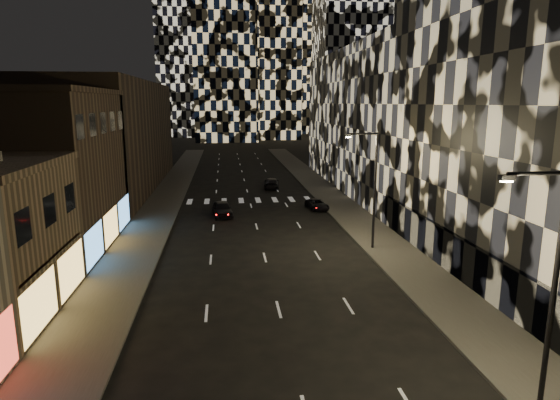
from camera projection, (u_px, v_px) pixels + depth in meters
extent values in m
cube|color=#47443F|center=(163.00, 202.00, 54.14)|extent=(4.00, 120.00, 0.15)
cube|color=#47443F|center=(332.00, 198.00, 56.44)|extent=(4.00, 120.00, 0.15)
cube|color=#4C4C47|center=(182.00, 201.00, 54.38)|extent=(0.20, 120.00, 0.15)
cube|color=#4C4C47|center=(315.00, 198.00, 56.20)|extent=(0.20, 120.00, 0.15)
cube|color=#4A3929|center=(40.00, 173.00, 36.08)|extent=(10.00, 15.00, 12.00)
cube|color=#4A3929|center=(116.00, 136.00, 61.64)|extent=(10.00, 40.00, 14.00)
cube|color=#383838|center=(451.00, 251.00, 31.63)|extent=(0.60, 25.00, 3.00)
cube|color=#232326|center=(395.00, 120.00, 62.57)|extent=(16.00, 40.00, 18.00)
cylinder|color=black|center=(553.00, 296.00, 16.46)|extent=(0.20, 0.20, 9.00)
cylinder|color=black|center=(538.00, 173.00, 15.43)|extent=(2.20, 0.14, 0.14)
cube|color=black|center=(507.00, 178.00, 15.33)|extent=(0.50, 0.25, 0.18)
cube|color=#FFEAB2|center=(507.00, 181.00, 15.36)|extent=(0.35, 0.18, 0.06)
cylinder|color=black|center=(375.00, 191.00, 35.90)|extent=(0.20, 0.20, 9.00)
cylinder|color=black|center=(363.00, 134.00, 34.87)|extent=(2.20, 0.14, 0.14)
cube|color=black|center=(348.00, 136.00, 34.77)|extent=(0.50, 0.25, 0.18)
cube|color=#FFEAB2|center=(348.00, 137.00, 34.80)|extent=(0.35, 0.18, 0.06)
imported|color=black|center=(222.00, 209.00, 47.42)|extent=(2.35, 4.67, 1.53)
imported|color=black|center=(272.00, 183.00, 63.05)|extent=(2.43, 4.90, 1.37)
imported|color=black|center=(317.00, 204.00, 50.50)|extent=(2.31, 4.10, 1.08)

